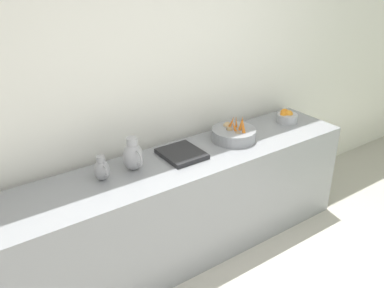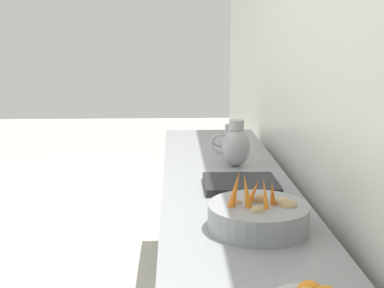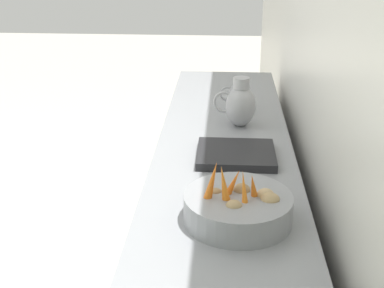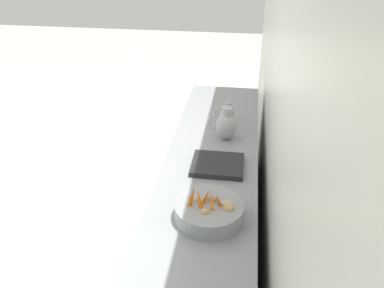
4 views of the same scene
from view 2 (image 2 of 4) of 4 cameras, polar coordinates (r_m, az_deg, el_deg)
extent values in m
cube|color=white|center=(1.97, 18.53, 8.39)|extent=(0.10, 8.12, 3.00)
cube|color=gray|center=(2.63, 3.96, -14.13)|extent=(0.63, 2.96, 0.89)
cylinder|color=gray|center=(1.97, 7.19, -7.86)|extent=(0.37, 0.37, 0.10)
torus|color=gray|center=(1.98, 7.16, -9.02)|extent=(0.22, 0.22, 0.01)
cone|color=orange|center=(1.91, 7.95, -5.71)|extent=(0.05, 0.06, 0.14)
cone|color=orange|center=(1.90, 5.97, -5.51)|extent=(0.07, 0.05, 0.16)
cone|color=orange|center=(1.96, 6.60, -5.44)|extent=(0.08, 0.05, 0.11)
cone|color=orange|center=(1.94, 8.74, -5.54)|extent=(0.05, 0.08, 0.13)
cone|color=orange|center=(1.91, 4.62, -5.34)|extent=(0.07, 0.04, 0.17)
ellipsoid|color=#9E7F56|center=(1.99, 7.40, -6.15)|extent=(0.06, 0.05, 0.05)
ellipsoid|color=tan|center=(1.89, 7.09, -7.29)|extent=(0.05, 0.05, 0.04)
ellipsoid|color=tan|center=(1.95, 10.42, -6.64)|extent=(0.06, 0.06, 0.05)
ellipsoid|color=#9E7F56|center=(1.97, 4.83, -6.51)|extent=(0.05, 0.04, 0.04)
ellipsoid|color=tan|center=(1.98, 9.84, -6.37)|extent=(0.06, 0.05, 0.05)
ellipsoid|color=#A3A3A8|center=(2.85, 4.80, -0.32)|extent=(0.15, 0.15, 0.21)
cylinder|color=#A3A3A8|center=(2.82, 4.85, 2.06)|extent=(0.08, 0.08, 0.06)
torus|color=#A3A3A8|center=(2.84, 3.16, 0.06)|extent=(0.11, 0.01, 0.11)
ellipsoid|color=#939399|center=(3.10, 4.08, 0.16)|extent=(0.11, 0.11, 0.15)
cylinder|color=#939399|center=(3.08, 4.11, 1.75)|extent=(0.06, 0.06, 0.04)
torus|color=#939399|center=(3.09, 2.99, 0.42)|extent=(0.08, 0.01, 0.08)
cube|color=#232326|center=(2.48, 5.28, -4.35)|extent=(0.34, 0.30, 0.04)
camera|label=1|loc=(4.51, -31.59, 20.14)|focal=38.40mm
camera|label=3|loc=(0.42, 50.94, 40.72)|focal=49.07mm
camera|label=4|loc=(0.84, 90.90, 57.02)|focal=37.32mm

